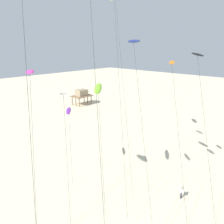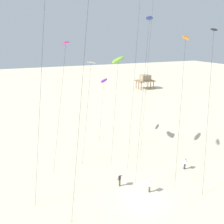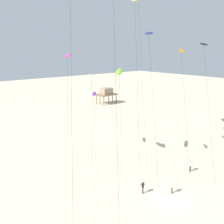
{
  "view_description": "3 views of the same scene",
  "coord_description": "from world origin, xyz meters",
  "px_view_note": "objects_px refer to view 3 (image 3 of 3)",
  "views": [
    {
      "loc": [
        -14.97,
        -6.84,
        18.94
      ],
      "look_at": [
        3.37,
        10.13,
        11.22
      ],
      "focal_mm": 34.44,
      "sensor_mm": 36.0,
      "label": 1
    },
    {
      "loc": [
        -10.17,
        -15.87,
        16.69
      ],
      "look_at": [
        0.66,
        10.21,
        6.85
      ],
      "focal_mm": 32.75,
      "sensor_mm": 36.0,
      "label": 2
    },
    {
      "loc": [
        -23.34,
        -17.41,
        17.45
      ],
      "look_at": [
        -0.03,
        10.27,
        8.73
      ],
      "focal_mm": 42.64,
      "sensor_mm": 36.0,
      "label": 3
    }
  ],
  "objects_px": {
    "kite_magenta": "(68,57)",
    "kite_purple": "(94,94)",
    "kite_yellow": "(135,6)",
    "kite_orange": "(182,53)",
    "kite_white": "(91,77)",
    "kite_lime": "(119,72)",
    "kite_flyer_middle": "(143,187)",
    "kite_flyer_nearest": "(190,166)",
    "kite_navy": "(149,34)",
    "kite_black": "(204,47)",
    "kite_flyer_furthest": "(172,187)",
    "stilt_house": "(106,92)"
  },
  "relations": [
    {
      "from": "kite_magenta",
      "to": "kite_purple",
      "type": "xyz_separation_m",
      "value": [
        6.79,
        3.46,
        -6.25
      ]
    },
    {
      "from": "kite_magenta",
      "to": "kite_orange",
      "type": "height_order",
      "value": "kite_orange"
    },
    {
      "from": "kite_yellow",
      "to": "kite_flyer_nearest",
      "type": "xyz_separation_m",
      "value": [
        2.73,
        -9.24,
        -22.52
      ]
    },
    {
      "from": "kite_orange",
      "to": "kite_purple",
      "type": "distance_m",
      "value": 15.15
    },
    {
      "from": "kite_purple",
      "to": "kite_flyer_nearest",
      "type": "xyz_separation_m",
      "value": [
        6.14,
        -14.85,
        -9.21
      ]
    },
    {
      "from": "kite_purple",
      "to": "kite_yellow",
      "type": "distance_m",
      "value": 14.84
    },
    {
      "from": "kite_flyer_nearest",
      "to": "kite_white",
      "type": "bearing_deg",
      "value": 132.16
    },
    {
      "from": "kite_yellow",
      "to": "kite_black",
      "type": "height_order",
      "value": "kite_yellow"
    },
    {
      "from": "kite_magenta",
      "to": "kite_lime",
      "type": "relative_size",
      "value": 1.14
    },
    {
      "from": "kite_lime",
      "to": "kite_orange",
      "type": "bearing_deg",
      "value": -40.78
    },
    {
      "from": "kite_white",
      "to": "kite_purple",
      "type": "xyz_separation_m",
      "value": [
        3.52,
        4.19,
        -3.43
      ]
    },
    {
      "from": "kite_orange",
      "to": "kite_flyer_middle",
      "type": "height_order",
      "value": "kite_orange"
    },
    {
      "from": "kite_lime",
      "to": "kite_flyer_nearest",
      "type": "relative_size",
      "value": 8.85
    },
    {
      "from": "kite_lime",
      "to": "kite_flyer_furthest",
      "type": "bearing_deg",
      "value": -93.49
    },
    {
      "from": "kite_white",
      "to": "kite_navy",
      "type": "bearing_deg",
      "value": -36.47
    },
    {
      "from": "kite_orange",
      "to": "stilt_house",
      "type": "distance_m",
      "value": 49.48
    },
    {
      "from": "kite_navy",
      "to": "kite_flyer_nearest",
      "type": "distance_m",
      "value": 19.57
    },
    {
      "from": "kite_navy",
      "to": "stilt_house",
      "type": "xyz_separation_m",
      "value": [
        24.5,
        39.82,
        -15.62
      ]
    },
    {
      "from": "kite_white",
      "to": "kite_flyer_nearest",
      "type": "height_order",
      "value": "kite_white"
    },
    {
      "from": "kite_yellow",
      "to": "kite_flyer_nearest",
      "type": "relative_size",
      "value": 14.62
    },
    {
      "from": "kite_white",
      "to": "kite_lime",
      "type": "height_order",
      "value": "kite_lime"
    },
    {
      "from": "kite_purple",
      "to": "kite_lime",
      "type": "bearing_deg",
      "value": -91.31
    },
    {
      "from": "kite_flyer_middle",
      "to": "kite_flyer_furthest",
      "type": "bearing_deg",
      "value": -39.76
    },
    {
      "from": "kite_orange",
      "to": "kite_lime",
      "type": "relative_size",
      "value": 1.18
    },
    {
      "from": "kite_orange",
      "to": "kite_purple",
      "type": "bearing_deg",
      "value": 118.26
    },
    {
      "from": "kite_white",
      "to": "kite_navy",
      "type": "height_order",
      "value": "kite_navy"
    },
    {
      "from": "kite_purple",
      "to": "kite_flyer_furthest",
      "type": "distance_m",
      "value": 19.25
    },
    {
      "from": "kite_black",
      "to": "kite_lime",
      "type": "bearing_deg",
      "value": 138.77
    },
    {
      "from": "kite_magenta",
      "to": "kite_white",
      "type": "height_order",
      "value": "kite_magenta"
    },
    {
      "from": "kite_flyer_nearest",
      "to": "kite_flyer_furthest",
      "type": "relative_size",
      "value": 1.0
    },
    {
      "from": "kite_navy",
      "to": "kite_flyer_furthest",
      "type": "bearing_deg",
      "value": -115.0
    },
    {
      "from": "stilt_house",
      "to": "kite_navy",
      "type": "bearing_deg",
      "value": -121.61
    },
    {
      "from": "kite_black",
      "to": "kite_flyer_furthest",
      "type": "height_order",
      "value": "kite_black"
    },
    {
      "from": "kite_purple",
      "to": "kite_white",
      "type": "bearing_deg",
      "value": -130.06
    },
    {
      "from": "kite_magenta",
      "to": "kite_white",
      "type": "bearing_deg",
      "value": -12.56
    },
    {
      "from": "stilt_house",
      "to": "kite_white",
      "type": "bearing_deg",
      "value": -131.42
    },
    {
      "from": "kite_orange",
      "to": "kite_yellow",
      "type": "bearing_deg",
      "value": 115.47
    },
    {
      "from": "kite_purple",
      "to": "kite_yellow",
      "type": "height_order",
      "value": "kite_yellow"
    },
    {
      "from": "kite_navy",
      "to": "kite_yellow",
      "type": "bearing_deg",
      "value": 81.56
    },
    {
      "from": "kite_white",
      "to": "kite_flyer_middle",
      "type": "bearing_deg",
      "value": -90.15
    },
    {
      "from": "kite_magenta",
      "to": "kite_purple",
      "type": "bearing_deg",
      "value": 26.98
    },
    {
      "from": "kite_orange",
      "to": "kite_white",
      "type": "xyz_separation_m",
      "value": [
        -9.95,
        7.76,
        -3.31
      ]
    },
    {
      "from": "kite_yellow",
      "to": "kite_lime",
      "type": "xyz_separation_m",
      "value": [
        -3.55,
        -0.67,
        -9.27
      ]
    },
    {
      "from": "kite_orange",
      "to": "kite_flyer_furthest",
      "type": "xyz_separation_m",
      "value": [
        -7.22,
        -4.93,
        -15.95
      ]
    },
    {
      "from": "kite_magenta",
      "to": "kite_yellow",
      "type": "bearing_deg",
      "value": -11.92
    },
    {
      "from": "kite_purple",
      "to": "kite_yellow",
      "type": "relative_size",
      "value": 0.43
    },
    {
      "from": "kite_lime",
      "to": "kite_flyer_middle",
      "type": "distance_m",
      "value": 16.0
    },
    {
      "from": "kite_purple",
      "to": "kite_flyer_middle",
      "type": "distance_m",
      "value": 17.62
    },
    {
      "from": "kite_orange",
      "to": "kite_white",
      "type": "distance_m",
      "value": 13.04
    },
    {
      "from": "kite_magenta",
      "to": "kite_orange",
      "type": "xyz_separation_m",
      "value": [
        13.22,
        -8.49,
        0.48
      ]
    }
  ]
}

